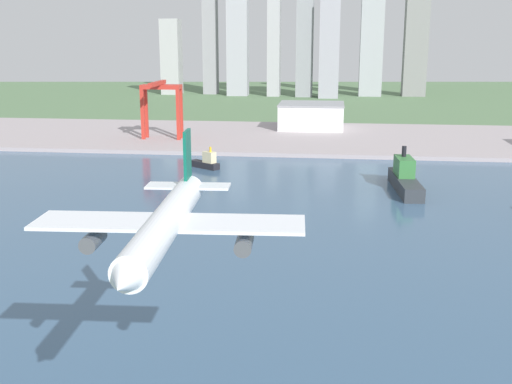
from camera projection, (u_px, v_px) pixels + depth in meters
The scene contains 9 objects.
ground_plane at pixel (291, 214), 250.42m from camera, with size 2400.00×2400.00×0.00m, color #54754E.
water_bay at pixel (278, 267), 192.57m from camera, with size 840.00×360.00×0.15m, color #385675.
industrial_pier at pixel (310, 138), 433.29m from camera, with size 840.00×140.00×2.50m, color #A19699.
airplane_landing at pixel (165, 224), 86.94m from camera, with size 39.06×45.31×14.62m.
container_barge at pixel (405, 179), 288.19m from camera, with size 11.73×47.96×19.33m.
tugboat_small at pixel (206, 162), 336.45m from camera, with size 18.06×14.64×11.98m.
port_crane_red at pixel (161, 97), 413.45m from camera, with size 26.44×34.11×38.45m.
warehouse_main at pixel (311, 116), 467.16m from camera, with size 47.73×42.80×18.64m.
distant_skyline at pixel (298, 41), 744.63m from camera, with size 318.93×60.18×152.07m.
Camera 1 is at (15.01, 58.96, 68.26)m, focal length 44.15 mm.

